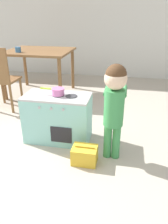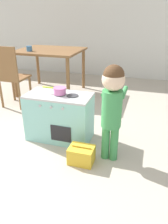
# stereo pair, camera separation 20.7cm
# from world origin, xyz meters

# --- Properties ---
(ground_plane) EXTENTS (16.00, 16.00, 0.00)m
(ground_plane) POSITION_xyz_m (0.00, 0.00, 0.00)
(ground_plane) COLOR #B2A899
(wall_back) EXTENTS (10.00, 0.06, 2.60)m
(wall_back) POSITION_xyz_m (0.00, 3.71, 1.30)
(wall_back) COLOR silver
(wall_back) RESTS_ON ground_plane
(play_kitchen) EXTENTS (0.72, 0.39, 0.54)m
(play_kitchen) POSITION_xyz_m (0.20, 0.85, 0.27)
(play_kitchen) COLOR #8CD1CC
(play_kitchen) RESTS_ON ground_plane
(toy_pot) EXTENTS (0.27, 0.14, 0.07)m
(toy_pot) POSITION_xyz_m (0.22, 0.85, 0.58)
(toy_pot) COLOR pink
(toy_pot) RESTS_ON play_kitchen
(child_figure) EXTENTS (0.21, 0.38, 0.95)m
(child_figure) POSITION_xyz_m (0.83, 0.62, 0.63)
(child_figure) COLOR #3D9351
(child_figure) RESTS_ON ground_plane
(toy_basket) EXTENTS (0.24, 0.18, 0.18)m
(toy_basket) POSITION_xyz_m (0.58, 0.47, 0.08)
(toy_basket) COLOR gold
(toy_basket) RESTS_ON ground_plane
(dining_table) EXTENTS (1.08, 0.94, 0.76)m
(dining_table) POSITION_xyz_m (-0.56, 2.28, 0.67)
(dining_table) COLOR brown
(dining_table) RESTS_ON ground_plane
(dining_chair_near) EXTENTS (0.38, 0.38, 0.92)m
(dining_chair_near) POSITION_xyz_m (-0.83, 1.50, 0.49)
(dining_chair_near) COLOR brown
(dining_chair_near) RESTS_ON ground_plane
(cup_on_table) EXTENTS (0.09, 0.09, 0.08)m
(cup_on_table) POSITION_xyz_m (-0.79, 2.03, 0.80)
(cup_on_table) COLOR teal
(cup_on_table) RESTS_ON dining_table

